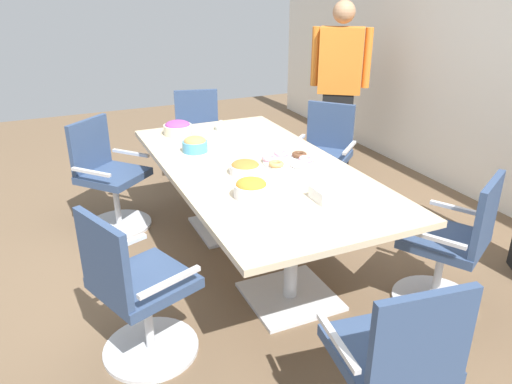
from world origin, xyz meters
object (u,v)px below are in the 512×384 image
(office_chair_1, at_px, (323,160))
(office_chair_3, at_px, (109,181))
(office_chair_0, at_px, (451,250))
(office_chair_4, at_px, (137,295))
(office_chair_2, at_px, (199,142))
(office_chair_5, at_px, (392,371))
(snack_bowl_pretzels, at_px, (245,167))
(napkin_pile, at_px, (327,194))
(conference_table, at_px, (256,182))
(snack_bowl_chips_orange, at_px, (251,188))
(donut_platter, at_px, (288,160))
(person_standing_0, at_px, (339,85))
(snack_bowl_candy_mix, at_px, (178,128))
(plate_stack, at_px, (226,127))
(snack_bowl_cookies, at_px, (195,144))

(office_chair_1, distance_m, office_chair_3, 1.91)
(office_chair_0, bearing_deg, office_chair_4, 140.77)
(office_chair_2, height_order, office_chair_5, same)
(office_chair_5, xyz_separation_m, snack_bowl_pretzels, (-1.60, -0.00, 0.39))
(office_chair_4, xyz_separation_m, office_chair_5, (1.01, 0.89, 0.00))
(office_chair_3, height_order, napkin_pile, office_chair_3)
(conference_table, height_order, office_chair_2, office_chair_2)
(office_chair_4, xyz_separation_m, snack_bowl_chips_orange, (-0.22, 0.77, 0.40))
(office_chair_3, distance_m, donut_platter, 1.58)
(person_standing_0, xyz_separation_m, snack_bowl_pretzels, (1.53, -1.72, -0.12))
(office_chair_0, relative_size, snack_bowl_candy_mix, 3.86)
(office_chair_0, relative_size, office_chair_1, 1.00)
(office_chair_1, height_order, person_standing_0, person_standing_0)
(donut_platter, bearing_deg, napkin_pile, -7.37)
(office_chair_5, height_order, person_standing_0, person_standing_0)
(person_standing_0, distance_m, plate_stack, 1.56)
(office_chair_2, height_order, person_standing_0, person_standing_0)
(napkin_pile, bearing_deg, plate_stack, -179.31)
(office_chair_0, height_order, snack_bowl_pretzels, office_chair_0)
(office_chair_1, distance_m, donut_platter, 1.12)
(conference_table, height_order, snack_bowl_chips_orange, snack_bowl_chips_orange)
(office_chair_0, height_order, donut_platter, office_chair_0)
(person_standing_0, bearing_deg, napkin_pile, 90.94)
(conference_table, distance_m, office_chair_5, 1.71)
(office_chair_4, bearing_deg, office_chair_0, 58.99)
(office_chair_5, distance_m, plate_stack, 2.65)
(snack_bowl_cookies, relative_size, napkin_pile, 1.17)
(snack_bowl_candy_mix, bearing_deg, snack_bowl_chips_orange, 1.74)
(office_chair_4, bearing_deg, napkin_pile, 68.79)
(office_chair_1, height_order, donut_platter, office_chair_1)
(office_chair_3, bearing_deg, office_chair_2, 172.72)
(donut_platter, bearing_deg, snack_bowl_pretzels, -80.16)
(office_chair_1, bearing_deg, office_chair_5, 113.85)
(snack_bowl_candy_mix, height_order, napkin_pile, snack_bowl_candy_mix)
(snack_bowl_cookies, distance_m, plate_stack, 0.62)
(office_chair_3, xyz_separation_m, snack_bowl_candy_mix, (0.06, 0.60, 0.40))
(office_chair_2, distance_m, napkin_pile, 2.42)
(snack_bowl_pretzels, xyz_separation_m, napkin_pile, (0.59, 0.27, -0.00))
(office_chair_3, bearing_deg, snack_bowl_candy_mix, 133.32)
(office_chair_0, distance_m, napkin_pile, 0.88)
(snack_bowl_cookies, xyz_separation_m, plate_stack, (-0.45, 0.42, -0.04))
(donut_platter, height_order, napkin_pile, napkin_pile)
(office_chair_1, distance_m, snack_bowl_chips_orange, 1.76)
(donut_platter, distance_m, napkin_pile, 0.66)
(office_chair_3, relative_size, snack_bowl_pretzels, 4.28)
(donut_platter, relative_size, plate_stack, 1.98)
(donut_platter, xyz_separation_m, plate_stack, (-0.96, -0.10, 0.00))
(office_chair_3, bearing_deg, plate_stack, 133.68)
(snack_bowl_pretzels, distance_m, snack_bowl_candy_mix, 1.07)
(office_chair_0, bearing_deg, plate_stack, 81.67)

